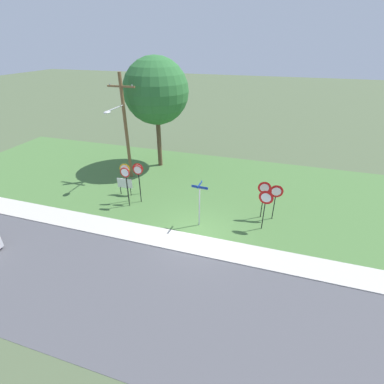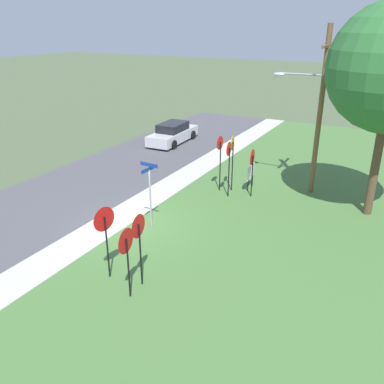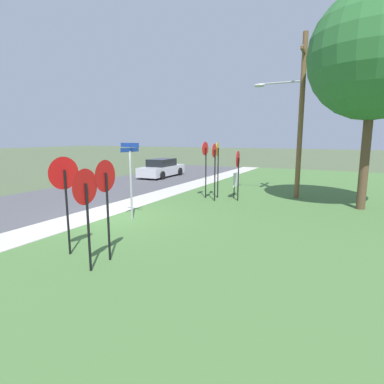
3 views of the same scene
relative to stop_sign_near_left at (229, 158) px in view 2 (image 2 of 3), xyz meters
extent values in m
plane|color=#4C5B3D|center=(4.64, -2.37, -1.98)|extent=(160.00, 160.00, 0.00)
cube|color=#4C4C51|center=(4.64, -7.17, -1.98)|extent=(44.00, 6.40, 0.01)
cube|color=#BCB7AD|center=(4.64, -3.17, -1.95)|extent=(44.00, 1.60, 0.06)
cube|color=#477038|center=(4.64, 3.63, -1.96)|extent=(44.00, 12.00, 0.04)
cylinder|color=black|center=(0.00, 0.03, -0.73)|extent=(0.06, 0.06, 2.43)
cylinder|color=red|center=(0.00, -0.01, 0.44)|extent=(0.66, 0.08, 0.66)
cylinder|color=white|center=(0.00, -0.03, 0.44)|extent=(0.51, 0.05, 0.51)
cylinder|color=black|center=(-0.53, 1.00, -0.92)|extent=(0.06, 0.06, 2.04)
cylinder|color=red|center=(-0.53, 0.96, 0.04)|extent=(0.76, 0.11, 0.77)
cylinder|color=white|center=(-0.53, 0.95, 0.04)|extent=(0.59, 0.07, 0.60)
cylinder|color=black|center=(-0.82, -0.15, -0.70)|extent=(0.06, 0.06, 2.48)
cylinder|color=gold|center=(-0.82, -0.19, 0.48)|extent=(0.68, 0.16, 0.69)
cylinder|color=white|center=(-0.82, -0.20, 0.48)|extent=(0.53, 0.11, 0.54)
cylinder|color=black|center=(-0.52, -0.67, -0.70)|extent=(0.06, 0.06, 2.49)
cylinder|color=red|center=(-0.52, -0.71, 0.50)|extent=(0.67, 0.04, 0.67)
cylinder|color=white|center=(-0.52, -0.73, 0.50)|extent=(0.52, 0.02, 0.52)
cylinder|color=black|center=(7.93, 0.52, -0.86)|extent=(0.06, 0.06, 2.16)
cone|color=red|center=(7.93, 0.48, 0.14)|extent=(0.77, 0.08, 0.77)
cone|color=silver|center=(7.93, 0.46, 0.14)|extent=(0.52, 0.05, 0.52)
cylinder|color=black|center=(8.62, 0.56, -0.94)|extent=(0.06, 0.06, 2.00)
cone|color=red|center=(8.62, 0.52, -0.02)|extent=(0.80, 0.09, 0.80)
cone|color=white|center=(8.62, 0.50, -0.02)|extent=(0.54, 0.06, 0.54)
cylinder|color=black|center=(8.09, -0.67, -0.85)|extent=(0.06, 0.06, 2.19)
cone|color=red|center=(8.09, -0.71, 0.16)|extent=(0.81, 0.19, 0.82)
cone|color=white|center=(8.09, -0.73, 0.16)|extent=(0.55, 0.12, 0.56)
cylinder|color=#9EA0A8|center=(4.50, -1.40, -0.71)|extent=(0.07, 0.07, 2.47)
cylinder|color=#9EA0A8|center=(4.50, -1.40, 0.54)|extent=(0.09, 0.09, 0.03)
cube|color=navy|center=(4.50, -1.40, 0.60)|extent=(0.96, 0.07, 0.15)
cube|color=navy|center=(4.50, -1.40, 0.77)|extent=(0.06, 0.82, 0.15)
cylinder|color=brown|center=(-2.53, 3.40, 1.95)|extent=(0.24, 0.24, 7.78)
cube|color=brown|center=(-2.53, 3.40, 4.90)|extent=(2.10, 0.12, 0.12)
cylinder|color=gray|center=(-3.38, 3.40, 5.00)|extent=(0.09, 0.09, 0.10)
cylinder|color=gray|center=(-1.68, 3.40, 5.00)|extent=(0.09, 0.09, 0.10)
cylinder|color=#9EA0A8|center=(-2.53, 2.36, 3.66)|extent=(0.08, 2.08, 0.08)
ellipsoid|color=#B7B7BC|center=(-2.53, 1.32, 3.60)|extent=(0.40, 0.56, 0.18)
cylinder|color=black|center=(-1.85, 0.56, -1.67)|extent=(0.05, 0.05, 0.55)
cylinder|color=black|center=(-1.08, 0.62, -1.67)|extent=(0.05, 0.05, 0.55)
cube|color=white|center=(-1.47, 0.59, -1.04)|extent=(1.10, 0.11, 0.70)
cylinder|color=brown|center=(-1.18, 6.20, 0.51)|extent=(0.36, 0.36, 4.92)
cube|color=silver|center=(-7.09, -7.34, -1.49)|extent=(4.67, 1.87, 0.68)
cube|color=black|center=(-7.09, -7.34, -0.87)|extent=(2.36, 1.53, 0.56)
cylinder|color=black|center=(-5.69, -6.43, -1.67)|extent=(0.61, 0.20, 0.60)
cylinder|color=black|center=(-5.63, -8.14, -1.67)|extent=(0.61, 0.20, 0.60)
cylinder|color=black|center=(-8.55, -6.53, -1.67)|extent=(0.61, 0.20, 0.60)
cylinder|color=black|center=(-8.49, -8.25, -1.67)|extent=(0.61, 0.20, 0.60)
camera|label=1|loc=(8.00, -14.22, 7.73)|focal=25.59mm
camera|label=2|loc=(16.85, 7.20, 5.85)|focal=38.28mm
camera|label=3|loc=(13.60, 5.61, 1.04)|focal=29.40mm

